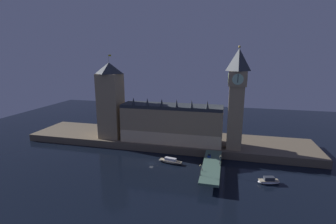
# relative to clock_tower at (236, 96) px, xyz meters

# --- Properties ---
(ground_plane) EXTENTS (400.00, 400.00, 0.00)m
(ground_plane) POSITION_rel_clock_tower_xyz_m (-51.47, -26.35, -41.78)
(ground_plane) COLOR black
(embankment) EXTENTS (220.00, 42.00, 5.37)m
(embankment) POSITION_rel_clock_tower_xyz_m (-51.47, 12.65, -39.09)
(embankment) COLOR brown
(embankment) RESTS_ON ground_plane
(parliament_hall) EXTENTS (73.64, 19.11, 33.56)m
(parliament_hall) POSITION_rel_clock_tower_xyz_m (-44.86, 3.52, -22.47)
(parliament_hall) COLOR tan
(parliament_hall) RESTS_ON embankment
(clock_tower) EXTENTS (11.95, 12.06, 68.89)m
(clock_tower) POSITION_rel_clock_tower_xyz_m (0.00, 0.00, 0.00)
(clock_tower) COLOR tan
(clock_tower) RESTS_ON embankment
(victoria_tower) EXTENTS (16.57, 16.57, 63.84)m
(victoria_tower) POSITION_rel_clock_tower_xyz_m (-92.99, 3.27, -7.34)
(victoria_tower) COLOR tan
(victoria_tower) RESTS_ON embankment
(bridge) EXTENTS (10.39, 46.00, 5.64)m
(bridge) POSITION_rel_clock_tower_xyz_m (-12.76, -31.35, -37.58)
(bridge) COLOR #476656
(bridge) RESTS_ON ground_plane
(car_northbound_lead) EXTENTS (2.01, 4.05, 1.34)m
(car_northbound_lead) POSITION_rel_clock_tower_xyz_m (-15.04, -19.78, -35.51)
(car_northbound_lead) COLOR navy
(car_northbound_lead) RESTS_ON bridge
(pedestrian_near_rail) EXTENTS (0.38, 0.38, 1.62)m
(pedestrian_near_rail) POSITION_rel_clock_tower_xyz_m (-17.33, -40.68, -35.28)
(pedestrian_near_rail) COLOR black
(pedestrian_near_rail) RESTS_ON bridge
(pedestrian_mid_walk) EXTENTS (0.38, 0.38, 1.70)m
(pedestrian_mid_walk) POSITION_rel_clock_tower_xyz_m (-8.19, -29.15, -35.24)
(pedestrian_mid_walk) COLOR black
(pedestrian_mid_walk) RESTS_ON bridge
(pedestrian_far_rail) EXTENTS (0.38, 0.38, 1.71)m
(pedestrian_far_rail) POSITION_rel_clock_tower_xyz_m (-17.33, -23.06, -35.23)
(pedestrian_far_rail) COLOR black
(pedestrian_far_rail) RESTS_ON bridge
(street_lamp_near) EXTENTS (1.34, 0.60, 6.10)m
(street_lamp_near) POSITION_rel_clock_tower_xyz_m (-17.73, -46.07, -32.32)
(street_lamp_near) COLOR #2D3333
(street_lamp_near) RESTS_ON bridge
(street_lamp_mid) EXTENTS (1.34, 0.60, 6.21)m
(street_lamp_mid) POSITION_rel_clock_tower_xyz_m (-7.79, -31.35, -32.25)
(street_lamp_mid) COLOR #2D3333
(street_lamp_mid) RESTS_ON bridge
(boat_upstream) EXTENTS (17.40, 7.08, 3.69)m
(boat_upstream) POSITION_rel_clock_tower_xyz_m (-39.36, -23.14, -40.43)
(boat_upstream) COLOR #28282D
(boat_upstream) RESTS_ON ground_plane
(boat_downstream) EXTENTS (12.66, 7.01, 3.95)m
(boat_downstream) POSITION_rel_clock_tower_xyz_m (18.32, -35.59, -40.33)
(boat_downstream) COLOR white
(boat_downstream) RESTS_ON ground_plane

